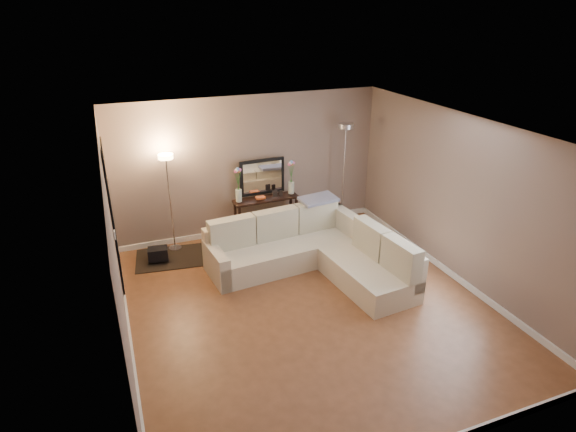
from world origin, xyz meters
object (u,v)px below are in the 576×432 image
object	(u,v)px
console_table	(262,215)
floor_lamp_unlit	(345,155)
floor_lamp_lit	(168,184)
sectional_sofa	(313,251)

from	to	relation	value
console_table	floor_lamp_unlit	xyz separation A→B (m)	(1.63, -0.08, 1.01)
console_table	floor_lamp_lit	distance (m)	1.84
floor_lamp_unlit	floor_lamp_lit	bearing A→B (deg)	177.79
floor_lamp_lit	floor_lamp_unlit	world-z (taller)	floor_lamp_unlit
sectional_sofa	console_table	world-z (taller)	sectional_sofa
console_table	floor_lamp_lit	xyz separation A→B (m)	(-1.65, 0.05, 0.82)
sectional_sofa	console_table	xyz separation A→B (m)	(-0.37, 1.50, 0.09)
console_table	floor_lamp_unlit	world-z (taller)	floor_lamp_unlit
floor_lamp_lit	floor_lamp_unlit	xyz separation A→B (m)	(3.28, -0.13, 0.19)
sectional_sofa	floor_lamp_unlit	world-z (taller)	floor_lamp_unlit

